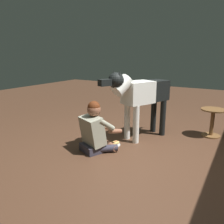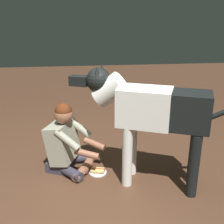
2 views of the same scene
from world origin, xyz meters
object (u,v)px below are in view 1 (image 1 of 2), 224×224
person_sitting_on_floor (95,131)px  large_dog (141,95)px  hot_dog_on_plate (114,144)px  round_side_table (212,120)px

person_sitting_on_floor → large_dog: large_dog is taller
hot_dog_on_plate → large_dog: bearing=156.5°
person_sitting_on_floor → large_dog: bearing=156.5°
person_sitting_on_floor → round_side_table: person_sitting_on_floor is taller
person_sitting_on_floor → round_side_table: (-1.65, 1.48, -0.02)m
large_dog → round_side_table: large_dog is taller
person_sitting_on_floor → round_side_table: size_ratio=1.55×
hot_dog_on_plate → round_side_table: size_ratio=0.39×
person_sitting_on_floor → hot_dog_on_plate: size_ratio=3.99×
large_dog → hot_dog_on_plate: large_dog is taller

